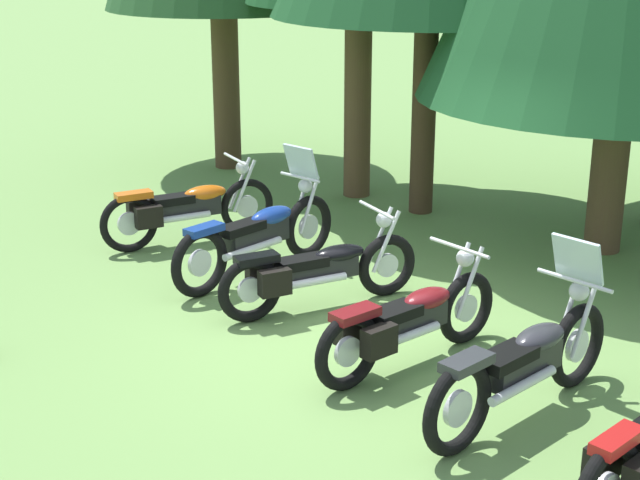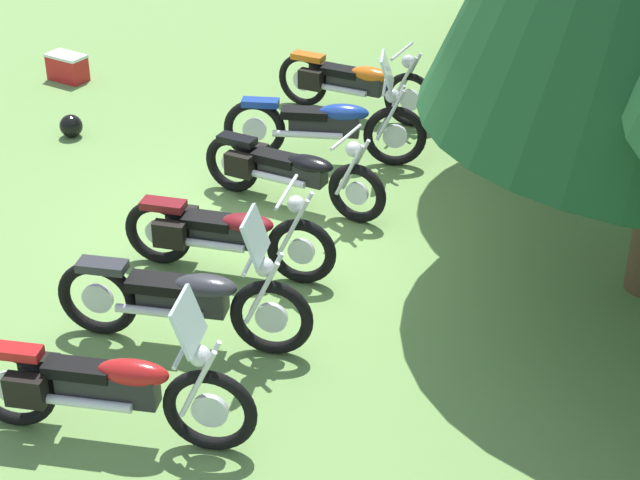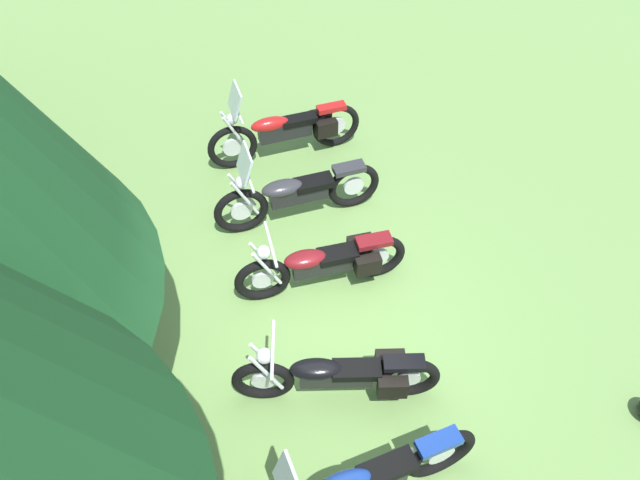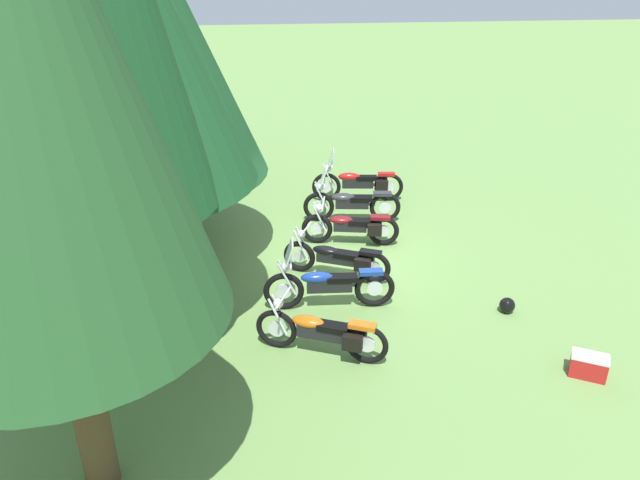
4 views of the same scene
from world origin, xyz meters
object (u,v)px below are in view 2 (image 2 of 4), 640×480
object	(u,v)px
motorcycle_4	(186,298)
motorcycle_5	(105,387)
motorcycle_0	(352,82)
dropped_helmet	(71,126)
motorcycle_2	(289,170)
picnic_cooler	(67,67)
motorcycle_1	(327,125)
motorcycle_3	(224,234)

from	to	relation	value
motorcycle_4	motorcycle_5	world-z (taller)	motorcycle_5
motorcycle_0	dropped_helmet	bearing A→B (deg)	-142.63
motorcycle_0	motorcycle_2	xyz separation A→B (m)	(2.60, -0.60, -0.03)
motorcycle_0	picnic_cooler	distance (m)	4.25
motorcycle_2	dropped_helmet	distance (m)	3.39
motorcycle_2	picnic_cooler	xyz separation A→B (m)	(-3.60, -3.52, -0.24)
motorcycle_2	motorcycle_4	bearing A→B (deg)	-80.04
picnic_cooler	motorcycle_0	bearing A→B (deg)	76.44
motorcycle_0	motorcycle_5	xyz separation A→B (m)	(6.63, -1.68, 0.03)
motorcycle_5	dropped_helmet	bearing A→B (deg)	114.82
motorcycle_0	motorcycle_4	xyz separation A→B (m)	(5.33, -1.27, 0.03)
motorcycle_1	dropped_helmet	distance (m)	3.36
motorcycle_0	motorcycle_5	world-z (taller)	motorcycle_5
motorcycle_3	motorcycle_2	bearing A→B (deg)	81.64
motorcycle_3	picnic_cooler	xyz separation A→B (m)	(-5.07, -3.01, -0.25)
motorcycle_0	motorcycle_2	world-z (taller)	motorcycle_0
picnic_cooler	motorcycle_4	bearing A→B (deg)	24.31
motorcycle_2	motorcycle_3	xyz separation A→B (m)	(1.47, -0.51, 0.01)
motorcycle_3	motorcycle_4	xyz separation A→B (m)	(1.25, -0.16, 0.04)
motorcycle_0	motorcycle_1	size ratio (longest dim) A/B	0.87
motorcycle_1	picnic_cooler	size ratio (longest dim) A/B	3.81
motorcycle_5	picnic_cooler	distance (m)	8.01
motorcycle_0	motorcycle_5	bearing A→B (deg)	-81.69
motorcycle_0	motorcycle_3	distance (m)	4.23
motorcycle_3	dropped_helmet	bearing A→B (deg)	138.47
motorcycle_2	dropped_helmet	world-z (taller)	motorcycle_2
motorcycle_5	motorcycle_0	bearing A→B (deg)	82.46
motorcycle_2	motorcycle_3	size ratio (longest dim) A/B	0.97
motorcycle_5	motorcycle_2	bearing A→B (deg)	81.70
motorcycle_1	motorcycle_2	xyz separation A→B (m)	(1.14, -0.36, -0.06)
motorcycle_0	picnic_cooler	xyz separation A→B (m)	(-0.99, -4.12, -0.27)
motorcycle_3	motorcycle_4	distance (m)	1.26
picnic_cooler	dropped_helmet	size ratio (longest dim) A/B	2.20
motorcycle_1	dropped_helmet	size ratio (longest dim) A/B	8.38
motorcycle_3	picnic_cooler	distance (m)	5.91
motorcycle_1	motorcycle_5	world-z (taller)	motorcycle_1
motorcycle_4	motorcycle_2	bearing A→B (deg)	83.47
motorcycle_1	picnic_cooler	distance (m)	4.60
motorcycle_0	motorcycle_1	bearing A→B (deg)	-77.03
motorcycle_3	motorcycle_1	bearing A→B (deg)	82.36
motorcycle_3	motorcycle_4	bearing A→B (deg)	-86.65
motorcycle_4	dropped_helmet	xyz separation A→B (m)	(-4.38, -2.28, -0.34)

